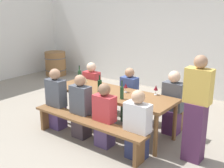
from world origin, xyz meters
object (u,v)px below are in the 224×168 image
Objects in this scene: seated_guest_near_3 at (137,127)px; wine_barrel at (56,64)px; seated_guest_near_1 at (81,108)px; wine_glass_1 at (86,80)px; wine_glass_0 at (126,86)px; wine_bottle_1 at (80,76)px; seated_guest_far_2 at (173,104)px; seated_guest_far_1 at (129,96)px; standing_host at (196,112)px; bench_near at (86,124)px; seated_guest_near_2 at (104,117)px; wine_glass_3 at (140,99)px; seated_guest_far_0 at (92,88)px; bench_far at (133,102)px; seated_guest_near_0 at (56,100)px; wine_bottle_2 at (122,92)px; wine_glass_2 at (156,88)px; wine_bottle_0 at (100,86)px; tasting_table at (112,96)px.

wine_barrel is at bearing 60.78° from seated_guest_near_3.
wine_glass_1 is at bearing 34.61° from seated_guest_near_1.
seated_guest_near_1 reaches higher than wine_glass_0.
wine_barrel is (-3.15, 2.11, -0.49)m from wine_bottle_1.
wine_glass_1 is 0.16× the size of seated_guest_near_3.
seated_guest_far_2 is 5.29m from wine_barrel.
standing_host is at bearing 68.64° from seated_guest_far_1.
seated_guest_near_2 is at bearing 29.57° from bench_near.
wine_glass_3 is 0.15× the size of seated_guest_far_0.
bench_near is 1.00m from wine_glass_0.
bench_far is at bearing 110.24° from wine_glass_0.
wine_bottle_1 reaches higher than wine_barrel.
bench_near is at bearing -99.53° from seated_guest_near_0.
seated_guest_near_1 is 4.71m from wine_barrel.
wine_bottle_2 reaches higher than wine_glass_2.
wine_glass_2 reaches higher than bench_far.
wine_bottle_1 is at bearing 44.50° from seated_guest_near_1.
bench_near is 1.35m from wine_glass_2.
wine_bottle_1 is at bearing -77.23° from seated_guest_far_2.
wine_glass_1 is 1.66m from seated_guest_near_3.
wine_glass_0 reaches higher than wine_glass_3.
tasting_table is at bearing 52.17° from wine_bottle_0.
wine_glass_2 is (0.50, 0.20, 0.01)m from wine_glass_0.
seated_guest_near_2 is at bearing -116.72° from wine_glass_2.
seated_guest_near_3 is at bearing -90.00° from seated_guest_near_0.
seated_guest_near_2 is at bearing -42.41° from wine_bottle_0.
tasting_table is at bearing -2.68° from standing_host.
bench_near is 14.11× the size of wine_glass_3.
wine_bottle_1 is 0.22× the size of standing_host.
wine_bottle_2 is (0.36, -0.20, 0.19)m from tasting_table.
wine_bottle_2 is 0.41× the size of wine_barrel.
wine_bottle_0 is 0.90m from seated_guest_near_0.
seated_guest_far_2 is (1.08, 0.73, -0.31)m from wine_bottle_0.
wine_glass_1 is 0.16× the size of seated_guest_near_1.
tasting_table is 2.00× the size of seated_guest_far_2.
seated_guest_near_1 is (0.63, -0.00, -0.01)m from seated_guest_near_0.
tasting_table is 7.38× the size of wine_bottle_2.
wine_bottle_0 is 4.64m from wine_barrel.
bench_near is 6.50× the size of wine_bottle_1.
seated_guest_near_1 is 1.16m from seated_guest_near_3.
seated_guest_near_1 is at bearing 90.00° from seated_guest_near_2.
wine_bottle_2 is at bearing -28.78° from wine_barrel.
seated_guest_near_1 is at bearing -166.37° from wine_glass_3.
tasting_table is 0.76m from bench_far.
seated_guest_near_0 is 1.02× the size of seated_guest_near_1.
wine_bottle_1 is 1.76m from wine_glass_3.
tasting_table is at bearing 58.63° from seated_guest_near_3.
standing_host reaches higher than wine_bottle_1.
wine_bottle_1 is 0.32× the size of seated_guest_near_3.
seated_guest_near_1 is at bearing -55.39° from wine_glass_1.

